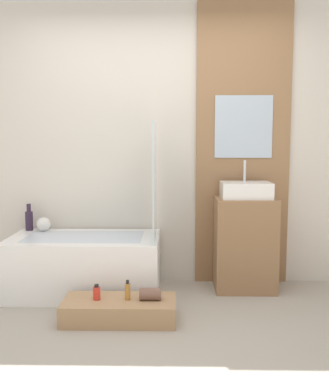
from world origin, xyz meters
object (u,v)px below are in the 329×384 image
at_px(sink, 246,190).
at_px(vase_tall_dark, 29,220).
at_px(bathtub, 85,265).
at_px(wooden_step_bench, 119,310).
at_px(vase_round_light, 44,224).
at_px(bottle_soap_secondary, 128,291).
at_px(bottle_soap_primary, 97,293).

bearing_deg(sink, vase_tall_dark, 175.99).
distance_m(bathtub, sink, 1.57).
distance_m(wooden_step_bench, vase_tall_dark, 1.40).
distance_m(vase_round_light, bottle_soap_secondary, 1.26).
bearing_deg(bathtub, wooden_step_bench, -58.28).
relative_size(bathtub, vase_round_light, 10.14).
distance_m(bottle_soap_primary, bottle_soap_secondary, 0.23).
distance_m(vase_tall_dark, bottle_soap_primary, 1.24).
height_order(wooden_step_bench, vase_tall_dark, vase_tall_dark).
xyz_separation_m(bathtub, vase_tall_dark, (-0.57, 0.27, 0.35)).
relative_size(wooden_step_bench, vase_round_light, 6.54).
height_order(vase_round_light, bottle_soap_secondary, vase_round_light).
relative_size(wooden_step_bench, sink, 1.93).
bearing_deg(wooden_step_bench, bottle_soap_secondary, 0.00).
height_order(wooden_step_bench, vase_round_light, vase_round_light).
height_order(bathtub, wooden_step_bench, bathtub).
xyz_separation_m(sink, vase_tall_dark, (-1.99, 0.14, -0.30)).
height_order(bathtub, vase_round_light, vase_round_light).
xyz_separation_m(bathtub, vase_round_light, (-0.43, 0.24, 0.32)).
height_order(wooden_step_bench, bottle_soap_primary, bottle_soap_primary).
height_order(vase_round_light, bottle_soap_primary, vase_round_light).
bearing_deg(sink, bathtub, -174.71).
relative_size(bathtub, bottle_soap_secondary, 8.72).
relative_size(bathtub, vase_tall_dark, 5.23).
distance_m(bathtub, bottle_soap_primary, 0.64).
distance_m(sink, vase_tall_dark, 2.02).
xyz_separation_m(vase_tall_dark, vase_round_light, (0.14, -0.03, -0.04)).
xyz_separation_m(wooden_step_bench, vase_round_light, (-0.80, 0.85, 0.49)).
bearing_deg(vase_tall_dark, sink, -4.01).
height_order(sink, vase_tall_dark, sink).
bearing_deg(vase_tall_dark, bottle_soap_secondary, -41.12).
relative_size(bathtub, bottle_soap_primary, 11.24).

